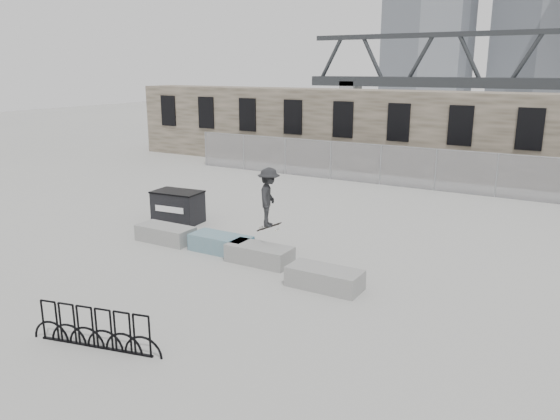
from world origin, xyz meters
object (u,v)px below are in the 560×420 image
Objects in this scene: planter_center_right at (259,254)px; planter_offset at (325,277)px; skateboarder at (269,197)px; planter_far_left at (166,233)px; dumpster at (178,207)px; bike_rack at (95,328)px; planter_center_left at (221,243)px.

planter_center_right and planter_offset have the same top height.
skateboarder is (-2.48, 1.20, 1.65)m from planter_offset.
planter_far_left is at bearing 177.76° from planter_center_right.
bike_rack is at bearing -64.92° from dumpster.
planter_offset is (6.40, -0.90, 0.00)m from planter_far_left.
planter_center_left is 1.00× the size of planter_center_right.
planter_center_left and planter_center_right have the same top height.
skateboarder is (3.92, 0.31, 1.65)m from planter_far_left.
dumpster reaches higher than planter_far_left.
planter_center_left is at bearing 2.55° from planter_far_left.
skateboarder is at bearing 87.82° from bike_rack.
dumpster is (-5.08, 2.22, 0.32)m from planter_center_right.
dumpster is at bearing 156.39° from planter_center_right.
planter_center_left is 3.99m from dumpster.
planter_center_right is 1.71m from skateboarder.
planter_center_right is at bearing -2.24° from planter_far_left.
planter_center_left is 4.28m from planter_offset.
planter_offset is at bearing -7.97° from planter_far_left.
planter_offset is at bearing -13.47° from planter_center_left.
planter_center_right is 5.56m from dumpster.
bike_rack is at bearing 154.78° from skateboarder.
planter_center_right is 2.64m from planter_offset.
bike_rack is 6.73m from skateboarder.
planter_center_right is (3.86, -0.15, 0.00)m from planter_far_left.
planter_center_left is 1.01× the size of skateboarder.
skateboarder is (0.25, 6.55, 1.51)m from bike_rack.
dumpster is at bearing 120.48° from bike_rack.
planter_far_left is 6.46m from planter_offset.
dumpster is at bearing 158.72° from planter_offset.
planter_center_right is 1.00× the size of planter_offset.
planter_center_left is 1.04× the size of dumpster.
skateboarder reaches higher than planter_center_right.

